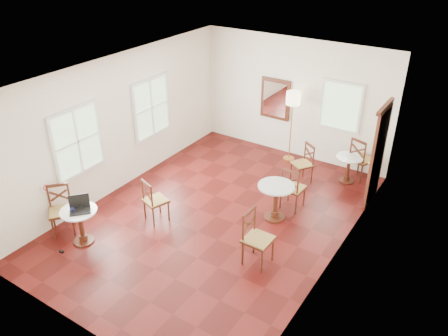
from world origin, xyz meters
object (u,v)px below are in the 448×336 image
object	(u,v)px
cafe_table_mid	(276,198)
chair_near_b	(61,210)
laptop	(80,207)
chair_mid_a	(292,188)
chair_back_b	(303,164)
chair_near_a	(155,200)
navy_mug	(73,210)
power_adapter	(61,251)
cafe_table_back	(348,166)
water_glass	(81,206)
cafe_table_near	(80,223)
chair_mid_b	(257,238)
chair_back_a	(361,159)
floor_lamp	(293,103)
mouse	(76,208)

from	to	relation	value
cafe_table_mid	chair_near_b	xyz separation A→B (m)	(-3.25, -2.64, 0.01)
chair_near_b	laptop	xyz separation A→B (m)	(0.59, 0.00, 0.29)
chair_mid_a	chair_back_b	xyz separation A→B (m)	(-0.28, 1.16, -0.02)
chair_back_b	laptop	size ratio (longest dim) A/B	1.92
chair_near_a	navy_mug	xyz separation A→B (m)	(-0.71, -1.40, 0.29)
power_adapter	cafe_table_back	bearing A→B (deg)	56.84
laptop	water_glass	xyz separation A→B (m)	(-0.01, 0.04, -0.01)
cafe_table_near	chair_near_a	xyz separation A→B (m)	(0.68, 1.31, 0.02)
water_glass	power_adapter	bearing A→B (deg)	-101.81
chair_near_b	chair_mid_b	bearing A→B (deg)	-31.60
cafe_table_mid	water_glass	distance (m)	3.74
cafe_table_back	laptop	size ratio (longest dim) A/B	1.34
power_adapter	chair_mid_b	bearing A→B (deg)	28.98
chair_mid_b	chair_near_a	bearing A→B (deg)	90.42
cafe_table_near	chair_mid_b	size ratio (longest dim) A/B	0.69
cafe_table_back	chair_back_a	size ratio (longest dim) A/B	0.62
chair_near_a	floor_lamp	distance (m)	4.20
floor_lamp	power_adapter	world-z (taller)	floor_lamp
mouse	water_glass	distance (m)	0.11
cafe_table_back	floor_lamp	bearing A→B (deg)	169.72
chair_mid_a	laptop	size ratio (longest dim) A/B	2.02
cafe_table_mid	chair_back_b	world-z (taller)	chair_back_b
chair_near_b	floor_lamp	xyz separation A→B (m)	(2.34, 5.19, 1.03)
chair_near_b	mouse	bearing A→B (deg)	-51.21
chair_near_b	mouse	xyz separation A→B (m)	(0.49, -0.00, 0.24)
floor_lamp	mouse	bearing A→B (deg)	-109.62
chair_back_b	laptop	distance (m)	5.01
chair_back_a	navy_mug	distance (m)	6.42
chair_near_b	laptop	size ratio (longest dim) A/B	2.05
cafe_table_near	cafe_table_back	distance (m)	5.99
chair_back_a	floor_lamp	xyz separation A→B (m)	(-1.81, 0.00, 1.00)
cafe_table_near	water_glass	size ratio (longest dim) A/B	6.51
floor_lamp	cafe_table_back	bearing A→B (deg)	-10.28
chair_mid_b	chair_mid_a	bearing A→B (deg)	7.74
chair_near_a	chair_mid_a	size ratio (longest dim) A/B	0.96
cafe_table_near	chair_near_a	bearing A→B (deg)	62.60
chair_mid_b	mouse	size ratio (longest dim) A/B	11.76
cafe_table_near	navy_mug	bearing A→B (deg)	-107.19
chair_near_a	laptop	bearing A→B (deg)	81.59
chair_mid_a	navy_mug	xyz separation A→B (m)	(-2.82, -3.31, 0.27)
cafe_table_back	power_adapter	world-z (taller)	cafe_table_back
cafe_table_back	mouse	size ratio (longest dim) A/B	7.31
chair_near_a	chair_mid_b	world-z (taller)	chair_mid_b
navy_mug	floor_lamp	bearing A→B (deg)	71.30
power_adapter	water_glass	bearing A→B (deg)	78.19
chair_mid_a	mouse	distance (m)	4.30
chair_near_a	chair_mid_b	size ratio (longest dim) A/B	0.90
cafe_table_near	chair_mid_a	xyz separation A→B (m)	(2.79, 3.22, 0.04)
cafe_table_mid	mouse	bearing A→B (deg)	-136.19
floor_lamp	mouse	world-z (taller)	floor_lamp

